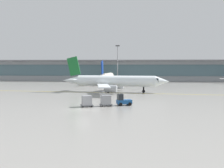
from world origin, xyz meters
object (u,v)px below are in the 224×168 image
(cargo_dolly_lead, at_px, (106,100))
(apron_light_mast_1, at_px, (118,62))
(taxiing_regional_jet, at_px, (115,81))
(baggage_tug, at_px, (123,100))
(gate_airplane_1, at_px, (107,77))
(cargo_dolly_trailing, at_px, (87,101))

(cargo_dolly_lead, xyz_separation_m, apron_light_mast_1, (-2.32, 71.41, 7.55))
(taxiing_regional_jet, distance_m, baggage_tug, 24.65)
(baggage_tug, bearing_deg, cargo_dolly_lead, 180.00)
(cargo_dolly_lead, bearing_deg, gate_airplane_1, 76.69)
(gate_airplane_1, distance_m, cargo_dolly_trailing, 60.99)
(gate_airplane_1, relative_size, taxiing_regional_jet, 0.92)
(gate_airplane_1, xyz_separation_m, cargo_dolly_lead, (5.76, -59.83, -1.61))
(taxiing_regional_jet, relative_size, baggage_tug, 9.97)
(baggage_tug, bearing_deg, gate_airplane_1, 79.62)
(taxiing_regional_jet, bearing_deg, cargo_dolly_lead, -82.63)
(baggage_tug, xyz_separation_m, cargo_dolly_lead, (-2.96, -1.01, 0.16))
(gate_airplane_1, bearing_deg, taxiing_regional_jet, -167.46)
(gate_airplane_1, distance_m, cargo_dolly_lead, 60.13)
(cargo_dolly_trailing, bearing_deg, gate_airplane_1, 73.62)
(baggage_tug, height_order, cargo_dolly_lead, baggage_tug)
(gate_airplane_1, bearing_deg, apron_light_mast_1, -13.09)
(baggage_tug, bearing_deg, cargo_dolly_trailing, 180.00)
(gate_airplane_1, xyz_separation_m, baggage_tug, (8.72, -58.82, -1.77))
(taxiing_regional_jet, height_order, cargo_dolly_trailing, taxiing_regional_jet)
(cargo_dolly_lead, bearing_deg, apron_light_mast_1, 73.05)
(taxiing_regional_jet, bearing_deg, cargo_dolly_trailing, -89.51)
(gate_airplane_1, height_order, cargo_dolly_lead, gate_airplane_1)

